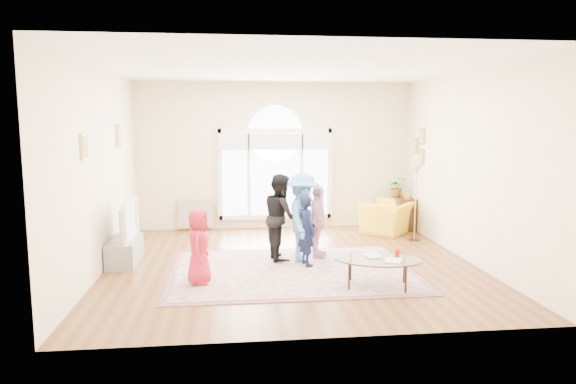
{
  "coord_description": "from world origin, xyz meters",
  "views": [
    {
      "loc": [
        -0.97,
        -8.26,
        2.34
      ],
      "look_at": [
        -0.02,
        0.3,
        1.17
      ],
      "focal_mm": 32.0,
      "sensor_mm": 36.0,
      "label": 1
    }
  ],
  "objects": [
    {
      "name": "room_shell",
      "position": [
        0.01,
        2.83,
        1.57
      ],
      "size": [
        6.0,
        6.0,
        6.0
      ],
      "color": "beige",
      "rests_on": "ground"
    },
    {
      "name": "leaning_picture",
      "position": [
        -1.75,
        2.9,
        0.0
      ],
      "size": [
        0.8,
        0.14,
        0.62
      ],
      "primitive_type": "cube",
      "rotation": [
        -0.14,
        0.0,
        0.0
      ],
      "color": "tan",
      "rests_on": "ground"
    },
    {
      "name": "child_blue",
      "position": [
        0.21,
        0.12,
        0.76
      ],
      "size": [
        0.74,
        1.06,
        1.49
      ],
      "primitive_type": "imported",
      "rotation": [
        0.0,
        0.0,
        1.36
      ],
      "color": "#5096DA",
      "rests_on": "area_rug"
    },
    {
      "name": "child_navy",
      "position": [
        0.24,
        -0.18,
        0.6
      ],
      "size": [
        0.37,
        0.47,
        1.16
      ],
      "primitive_type": "imported",
      "rotation": [
        0.0,
        0.0,
        1.81
      ],
      "color": "#101733",
      "rests_on": "area_rug"
    },
    {
      "name": "ground",
      "position": [
        0.0,
        0.0,
        0.0
      ],
      "size": [
        6.0,
        6.0,
        0.0
      ],
      "primitive_type": "plane",
      "color": "#573015",
      "rests_on": "ground"
    },
    {
      "name": "child_pink",
      "position": [
        0.5,
        0.3,
        0.65
      ],
      "size": [
        0.53,
        0.79,
        1.25
      ],
      "primitive_type": "imported",
      "rotation": [
        0.0,
        0.0,
        1.24
      ],
      "color": "#D79DB2",
      "rests_on": "area_rug"
    },
    {
      "name": "child_red",
      "position": [
        -1.45,
        -0.95,
        0.57
      ],
      "size": [
        0.42,
        0.58,
        1.09
      ],
      "primitive_type": "imported",
      "rotation": [
        0.0,
        0.0,
        1.44
      ],
      "color": "red",
      "rests_on": "area_rug"
    },
    {
      "name": "coffee_table",
      "position": [
        1.07,
        -1.38,
        0.4
      ],
      "size": [
        1.38,
        1.08,
        0.54
      ],
      "rotation": [
        0.0,
        0.0,
        -0.28
      ],
      "color": "silver",
      "rests_on": "ground"
    },
    {
      "name": "floor_lamp",
      "position": [
        2.64,
        1.4,
        1.28
      ],
      "size": [
        0.29,
        0.29,
        1.51
      ],
      "color": "black",
      "rests_on": "ground"
    },
    {
      "name": "potted_plant",
      "position": [
        2.7,
        2.7,
        0.91
      ],
      "size": [
        0.41,
        0.37,
        0.42
      ],
      "primitive_type": "imported",
      "rotation": [
        0.0,
        0.0,
        -0.11
      ],
      "color": "#33722D",
      "rests_on": "plant_pedestal"
    },
    {
      "name": "child_black",
      "position": [
        -0.14,
        0.26,
        0.75
      ],
      "size": [
        0.63,
        0.77,
        1.46
      ],
      "primitive_type": "imported",
      "rotation": [
        0.0,
        0.0,
        1.68
      ],
      "color": "black",
      "rests_on": "area_rug"
    },
    {
      "name": "side_cabinet",
      "position": [
        2.78,
        2.43,
        0.35
      ],
      "size": [
        0.4,
        0.5,
        0.7
      ],
      "primitive_type": "cube",
      "color": "black",
      "rests_on": "ground"
    },
    {
      "name": "television",
      "position": [
        -2.74,
        0.3,
        0.75
      ],
      "size": [
        0.17,
        1.13,
        0.65
      ],
      "color": "black",
      "rests_on": "tv_console"
    },
    {
      "name": "plant_pedestal",
      "position": [
        2.7,
        2.7,
        0.35
      ],
      "size": [
        0.2,
        0.2,
        0.7
      ],
      "primitive_type": "cylinder",
      "color": "white",
      "rests_on": "ground"
    },
    {
      "name": "tv_console",
      "position": [
        -2.75,
        0.3,
        0.21
      ],
      "size": [
        0.45,
        1.0,
        0.42
      ],
      "primitive_type": "cube",
      "color": "gray",
      "rests_on": "ground"
    },
    {
      "name": "area_rug",
      "position": [
        -0.03,
        -0.45,
        0.01
      ],
      "size": [
        3.6,
        2.6,
        0.02
      ],
      "primitive_type": "cube",
      "color": "#C1AC96",
      "rests_on": "ground"
    },
    {
      "name": "armchair",
      "position": [
        2.34,
        2.16,
        0.33
      ],
      "size": [
        1.35,
        1.37,
        0.67
      ],
      "primitive_type": "imported",
      "rotation": [
        0.0,
        0.0,
        4.02
      ],
      "color": "yellow",
      "rests_on": "ground"
    },
    {
      "name": "rug_border",
      "position": [
        -0.03,
        -0.45,
        0.01
      ],
      "size": [
        3.8,
        2.8,
        0.01
      ],
      "primitive_type": "cube",
      "color": "#82515E",
      "rests_on": "ground"
    }
  ]
}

